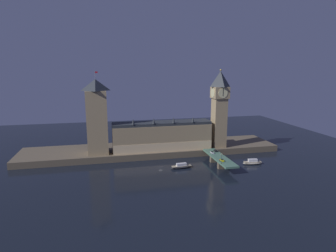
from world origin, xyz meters
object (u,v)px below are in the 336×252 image
(pedestrian_mid_walk, at_px, (223,154))
(boat_downstream, at_px, (253,162))
(pedestrian_near_rail, at_px, (219,160))
(car_northbound_lead, at_px, (212,153))
(boat_upstream, at_px, (181,166))
(clock_tower, at_px, (219,107))
(street_lamp_near, at_px, (222,157))
(car_southbound_trail, at_px, (216,151))
(car_northbound_trail, at_px, (222,160))
(victoria_tower, at_px, (97,117))

(pedestrian_mid_walk, bearing_deg, boat_downstream, -18.50)
(pedestrian_near_rail, bearing_deg, pedestrian_mid_walk, 56.12)
(car_northbound_lead, distance_m, boat_upstream, 30.37)
(clock_tower, relative_size, street_lamp_near, 9.12)
(car_southbound_trail, bearing_deg, boat_upstream, -156.23)
(car_northbound_trail, height_order, pedestrian_mid_walk, pedestrian_mid_walk)
(car_northbound_trail, distance_m, boat_upstream, 30.03)
(victoria_tower, xyz_separation_m, boat_downstream, (115.82, -38.64, -33.51))
(car_southbound_trail, distance_m, pedestrian_near_rail, 24.87)
(pedestrian_near_rail, bearing_deg, boat_downstream, 11.53)
(victoria_tower, bearing_deg, boat_upstream, -30.37)
(car_northbound_lead, xyz_separation_m, boat_upstream, (-28.00, -10.22, -5.82))
(clock_tower, distance_m, boat_downstream, 54.94)
(boat_upstream, bearing_deg, street_lamp_near, -28.92)
(car_southbound_trail, relative_size, boat_upstream, 0.25)
(boat_upstream, xyz_separation_m, boat_downstream, (55.89, -3.52, 0.14))
(car_northbound_trail, xyz_separation_m, pedestrian_mid_walk, (6.67, 12.76, 0.30))
(boat_downstream, bearing_deg, car_northbound_lead, 153.76)
(street_lamp_near, bearing_deg, victoria_tower, 150.06)
(clock_tower, xyz_separation_m, pedestrian_near_rail, (-16.47, -42.33, -33.08))
(victoria_tower, height_order, car_northbound_trail, victoria_tower)
(victoria_tower, xyz_separation_m, car_southbound_trail, (92.38, -20.82, -27.80))
(clock_tower, height_order, pedestrian_mid_walk, clock_tower)
(car_northbound_trail, height_order, street_lamp_near, street_lamp_near)
(boat_upstream, bearing_deg, car_southbound_trail, 23.77)
(car_southbound_trail, relative_size, pedestrian_mid_walk, 2.37)
(clock_tower, xyz_separation_m, street_lamp_near, (-16.87, -46.68, -29.47))
(car_northbound_lead, bearing_deg, boat_downstream, -26.24)
(clock_tower, distance_m, pedestrian_near_rail, 56.19)
(car_southbound_trail, xyz_separation_m, boat_downstream, (23.44, -17.81, -5.71))
(pedestrian_near_rail, xyz_separation_m, boat_downstream, (30.12, 6.14, -5.94))
(street_lamp_near, height_order, boat_upstream, street_lamp_near)
(car_northbound_trail, relative_size, pedestrian_near_rail, 2.47)
(car_northbound_trail, bearing_deg, car_southbound_trail, 79.27)
(pedestrian_near_rail, bearing_deg, boat_upstream, 159.44)
(victoria_tower, distance_m, boat_upstream, 77.18)
(pedestrian_mid_walk, bearing_deg, street_lamp_near, -117.84)
(victoria_tower, height_order, car_southbound_trail, victoria_tower)
(victoria_tower, bearing_deg, boat_downstream, -18.45)
(car_southbound_trail, xyz_separation_m, pedestrian_near_rail, (-6.67, -23.96, 0.23))
(car_northbound_lead, height_order, car_northbound_trail, car_northbound_lead)
(victoria_tower, bearing_deg, car_northbound_lead, -15.80)
(pedestrian_mid_walk, distance_m, boat_upstream, 35.38)
(car_northbound_trail, bearing_deg, clock_tower, 71.20)
(street_lamp_near, relative_size, boat_upstream, 0.43)
(clock_tower, xyz_separation_m, boat_upstream, (-42.25, -32.66, -39.16))
(car_northbound_lead, relative_size, street_lamp_near, 0.61)
(pedestrian_near_rail, height_order, street_lamp_near, street_lamp_near)
(car_southbound_trail, bearing_deg, victoria_tower, 167.30)
(pedestrian_near_rail, xyz_separation_m, boat_upstream, (-25.78, 9.67, -6.08))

